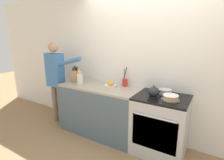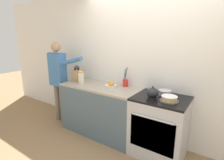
{
  "view_description": "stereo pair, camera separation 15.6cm",
  "coord_description": "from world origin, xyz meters",
  "px_view_note": "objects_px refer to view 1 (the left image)",
  "views": [
    {
      "loc": [
        0.99,
        -2.14,
        1.77
      ],
      "look_at": [
        -0.48,
        0.29,
        1.06
      ],
      "focal_mm": 28.0,
      "sensor_mm": 36.0,
      "label": 1
    },
    {
      "loc": [
        1.12,
        -2.05,
        1.77
      ],
      "look_at": [
        -0.48,
        0.29,
        1.06
      ],
      "focal_mm": 28.0,
      "sensor_mm": 36.0,
      "label": 2
    }
  ],
  "objects_px": {
    "tea_kettle": "(154,92)",
    "fruit_bowl": "(111,85)",
    "layer_cake": "(170,98)",
    "mixing_bowl": "(165,92)",
    "utensil_crock": "(125,82)",
    "knife_block": "(76,76)",
    "person_baker": "(56,76)",
    "stove_range": "(160,125)",
    "milk_carton": "(80,78)"
  },
  "relations": [
    {
      "from": "stove_range",
      "to": "person_baker",
      "type": "distance_m",
      "value": 2.18
    },
    {
      "from": "stove_range",
      "to": "mixing_bowl",
      "type": "xyz_separation_m",
      "value": [
        0.0,
        0.14,
        0.5
      ]
    },
    {
      "from": "mixing_bowl",
      "to": "person_baker",
      "type": "bearing_deg",
      "value": -172.89
    },
    {
      "from": "layer_cake",
      "to": "person_baker",
      "type": "xyz_separation_m",
      "value": [
        -2.24,
        -0.04,
        0.05
      ]
    },
    {
      "from": "utensil_crock",
      "to": "mixing_bowl",
      "type": "bearing_deg",
      "value": -5.72
    },
    {
      "from": "knife_block",
      "to": "milk_carton",
      "type": "distance_m",
      "value": 0.2
    },
    {
      "from": "fruit_bowl",
      "to": "person_baker",
      "type": "distance_m",
      "value": 1.2
    },
    {
      "from": "layer_cake",
      "to": "mixing_bowl",
      "type": "distance_m",
      "value": 0.26
    },
    {
      "from": "layer_cake",
      "to": "tea_kettle",
      "type": "distance_m",
      "value": 0.25
    },
    {
      "from": "stove_range",
      "to": "utensil_crock",
      "type": "distance_m",
      "value": 0.92
    },
    {
      "from": "tea_kettle",
      "to": "mixing_bowl",
      "type": "bearing_deg",
      "value": 60.61
    },
    {
      "from": "knife_block",
      "to": "utensil_crock",
      "type": "distance_m",
      "value": 0.98
    },
    {
      "from": "fruit_bowl",
      "to": "person_baker",
      "type": "xyz_separation_m",
      "value": [
        -1.19,
        -0.16,
        0.05
      ]
    },
    {
      "from": "utensil_crock",
      "to": "tea_kettle",
      "type": "bearing_deg",
      "value": -24.05
    },
    {
      "from": "mixing_bowl",
      "to": "milk_carton",
      "type": "distance_m",
      "value": 1.52
    },
    {
      "from": "utensil_crock",
      "to": "person_baker",
      "type": "xyz_separation_m",
      "value": [
        -1.38,
        -0.34,
        0.0
      ]
    },
    {
      "from": "stove_range",
      "to": "tea_kettle",
      "type": "distance_m",
      "value": 0.54
    },
    {
      "from": "milk_carton",
      "to": "layer_cake",
      "type": "bearing_deg",
      "value": 0.08
    },
    {
      "from": "fruit_bowl",
      "to": "utensil_crock",
      "type": "bearing_deg",
      "value": 42.28
    },
    {
      "from": "knife_block",
      "to": "milk_carton",
      "type": "relative_size",
      "value": 1.25
    },
    {
      "from": "knife_block",
      "to": "fruit_bowl",
      "type": "height_order",
      "value": "knife_block"
    },
    {
      "from": "tea_kettle",
      "to": "milk_carton",
      "type": "relative_size",
      "value": 0.8
    },
    {
      "from": "stove_range",
      "to": "fruit_bowl",
      "type": "height_order",
      "value": "fruit_bowl"
    },
    {
      "from": "tea_kettle",
      "to": "layer_cake",
      "type": "bearing_deg",
      "value": -4.88
    },
    {
      "from": "stove_range",
      "to": "utensil_crock",
      "type": "bearing_deg",
      "value": 163.34
    },
    {
      "from": "fruit_bowl",
      "to": "milk_carton",
      "type": "bearing_deg",
      "value": -168.07
    },
    {
      "from": "knife_block",
      "to": "utensil_crock",
      "type": "relative_size",
      "value": 0.94
    },
    {
      "from": "stove_range",
      "to": "layer_cake",
      "type": "distance_m",
      "value": 0.51
    },
    {
      "from": "utensil_crock",
      "to": "person_baker",
      "type": "distance_m",
      "value": 1.42
    },
    {
      "from": "fruit_bowl",
      "to": "mixing_bowl",
      "type": "bearing_deg",
      "value": 6.23
    },
    {
      "from": "utensil_crock",
      "to": "fruit_bowl",
      "type": "xyz_separation_m",
      "value": [
        -0.19,
        -0.17,
        -0.04
      ]
    },
    {
      "from": "milk_carton",
      "to": "mixing_bowl",
      "type": "bearing_deg",
      "value": 8.48
    },
    {
      "from": "mixing_bowl",
      "to": "fruit_bowl",
      "type": "distance_m",
      "value": 0.92
    },
    {
      "from": "stove_range",
      "to": "fruit_bowl",
      "type": "relative_size",
      "value": 4.46
    },
    {
      "from": "stove_range",
      "to": "layer_cake",
      "type": "bearing_deg",
      "value": -29.85
    },
    {
      "from": "layer_cake",
      "to": "mixing_bowl",
      "type": "bearing_deg",
      "value": 121.09
    },
    {
      "from": "tea_kettle",
      "to": "mixing_bowl",
      "type": "distance_m",
      "value": 0.23
    },
    {
      "from": "mixing_bowl",
      "to": "person_baker",
      "type": "xyz_separation_m",
      "value": [
        -2.11,
        -0.26,
        0.04
      ]
    },
    {
      "from": "knife_block",
      "to": "mixing_bowl",
      "type": "bearing_deg",
      "value": 4.43
    },
    {
      "from": "mixing_bowl",
      "to": "milk_carton",
      "type": "xyz_separation_m",
      "value": [
        -1.5,
        -0.22,
        0.08
      ]
    },
    {
      "from": "mixing_bowl",
      "to": "layer_cake",
      "type": "bearing_deg",
      "value": -58.91
    },
    {
      "from": "mixing_bowl",
      "to": "knife_block",
      "type": "distance_m",
      "value": 1.69
    },
    {
      "from": "tea_kettle",
      "to": "milk_carton",
      "type": "height_order",
      "value": "milk_carton"
    },
    {
      "from": "milk_carton",
      "to": "person_baker",
      "type": "relative_size",
      "value": 0.15
    },
    {
      "from": "stove_range",
      "to": "fruit_bowl",
      "type": "bearing_deg",
      "value": 177.24
    },
    {
      "from": "mixing_bowl",
      "to": "knife_block",
      "type": "relative_size",
      "value": 0.63
    },
    {
      "from": "tea_kettle",
      "to": "fruit_bowl",
      "type": "height_order",
      "value": "tea_kettle"
    },
    {
      "from": "utensil_crock",
      "to": "fruit_bowl",
      "type": "bearing_deg",
      "value": -137.72
    },
    {
      "from": "stove_range",
      "to": "knife_block",
      "type": "bearing_deg",
      "value": 179.54
    },
    {
      "from": "milk_carton",
      "to": "utensil_crock",
      "type": "bearing_deg",
      "value": 20.89
    }
  ]
}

